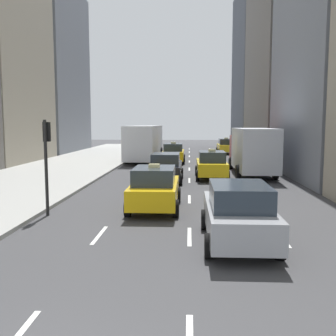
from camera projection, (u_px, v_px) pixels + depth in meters
name	position (u px, v px, depth m)	size (l,w,h in m)	color
sidewalk_left	(69.00, 166.00, 31.43)	(8.00, 66.00, 0.15)	#9E9E99
lane_markings	(189.00, 174.00, 26.95)	(5.72, 56.00, 0.01)	white
building_row_right	(303.00, 51.00, 32.78)	(6.00, 55.99, 21.45)	#A89E89
taxi_lead	(173.00, 153.00, 34.46)	(2.02, 4.40, 1.87)	yellow
taxi_second	(155.00, 188.00, 15.81)	(2.02, 4.40, 1.87)	yellow
taxi_third	(226.00, 146.00, 45.03)	(2.02, 4.40, 1.87)	yellow
taxi_fourth	(212.00, 165.00, 24.81)	(2.02, 4.40, 1.87)	yellow
sedan_black_near	(238.00, 213.00, 11.28)	(2.02, 4.51, 1.77)	#9EA0A5
sedan_silver_behind	(166.00, 167.00, 23.43)	(2.02, 4.66, 1.72)	black
city_bus	(145.00, 141.00, 37.05)	(2.80, 11.61, 3.25)	silver
box_truck	(252.00, 150.00, 26.43)	(2.58, 8.40, 3.15)	maroon
traffic_light_pole	(46.00, 152.00, 14.66)	(0.24, 0.42, 3.60)	black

